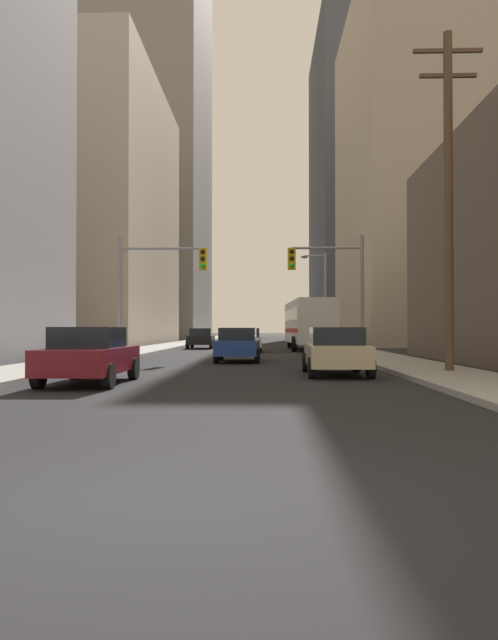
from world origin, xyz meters
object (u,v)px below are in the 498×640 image
Objects in this scene: traffic_signal_near_right at (330,276)px; sedan_black at (201,338)px; sedan_maroon at (90,355)px; traffic_signal_near_left at (158,276)px; city_bus at (309,322)px; sedan_beige at (336,351)px; sedan_white at (247,340)px; sedan_blue at (238,344)px.

sedan_black is at bearing 117.33° from traffic_signal_near_right.
sedan_maroon is 0.70× the size of traffic_signal_near_left.
city_bus is 13.01m from traffic_signal_near_right.
traffic_signal_near_right is at bearing -89.71° from city_bus.
sedan_beige and sedan_white have the same top height.
sedan_blue is (3.46, 10.63, 0.00)m from sedan_maroon.
sedan_blue is at bearing -28.21° from traffic_signal_near_left.
city_bus is at bearing 87.94° from sedan_beige.
traffic_signal_near_left is (-7.48, 9.61, 3.30)m from sedan_beige.
sedan_white is at bearing -136.98° from city_bus.
sedan_blue is 5.84m from traffic_signal_near_right.
sedan_beige is 1.00× the size of sedan_black.
sedan_maroon is at bearing -121.40° from traffic_signal_near_right.
city_bus is 2.72× the size of sedan_white.
sedan_maroon is at bearing -155.41° from sedan_beige.
sedan_beige is at bearing -92.06° from city_bus.
traffic_signal_near_left is at bearing 127.88° from sedan_beige.
traffic_signal_near_right is at bearing 26.37° from sedan_blue.
traffic_signal_near_left is at bearing 180.00° from traffic_signal_near_right.
city_bus is at bearing -17.67° from sedan_black.
sedan_maroon is 11.18m from sedan_blue.
traffic_signal_near_left reaches higher than city_bus.
traffic_signal_near_right reaches higher than sedan_blue.
sedan_maroon is 1.00× the size of sedan_blue.
sedan_maroon is (-7.74, -25.63, -1.16)m from city_bus.
city_bus is 22.50m from sedan_beige.
sedan_maroon is 28.13m from sedan_black.
traffic_signal_near_left reaches higher than sedan_maroon.
traffic_signal_near_right is (7.80, 12.79, 3.27)m from sedan_maroon.
traffic_signal_near_left is 8.35m from traffic_signal_near_right.
traffic_signal_near_left reaches higher than sedan_blue.
sedan_white is (0.03, 11.03, 0.00)m from sedan_blue.
traffic_signal_near_right is (8.35, -0.00, -0.03)m from traffic_signal_near_left.
sedan_beige is at bearing -65.08° from sedan_blue.
sedan_black is at bearing 119.23° from sedan_white.
sedan_black is at bearing 105.79° from sedan_beige.
sedan_maroon is at bearing -106.80° from city_bus.
traffic_signal_near_right is at bearing -64.09° from sedan_white.
traffic_signal_near_right is (4.34, 2.15, 3.27)m from sedan_blue.
sedan_black is (-3.59, 17.50, 0.00)m from sedan_blue.
sedan_black is 0.71× the size of traffic_signal_near_left.
sedan_maroon is 1.00× the size of sedan_beige.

